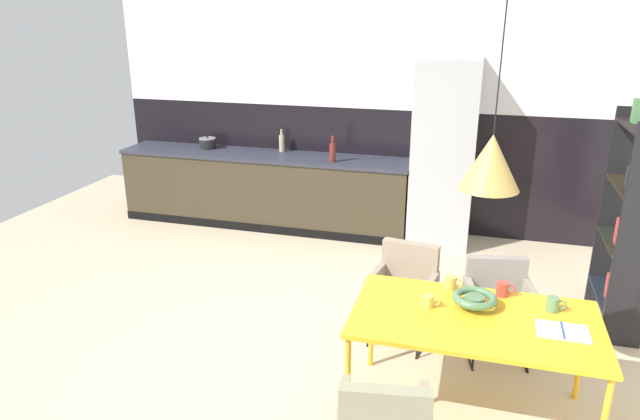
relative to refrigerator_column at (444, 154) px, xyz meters
name	(u,v)px	position (x,y,z in m)	size (l,w,h in m)	color
ground_plane	(277,380)	(-0.89, -3.00, -1.03)	(8.89, 8.89, 0.00)	#C6B391
back_wall_splashback_dark	(370,168)	(-0.89, 0.36, -0.31)	(6.30, 0.12, 1.44)	black
back_wall_panel_upper	(373,44)	(-0.89, 0.36, 1.13)	(6.30, 0.12, 1.44)	white
kitchen_counter	(265,189)	(-2.12, 0.00, -0.58)	(3.56, 0.63, 0.89)	#3B3122
refrigerator_column	(444,154)	(0.00, 0.00, 0.00)	(0.67, 0.60, 2.06)	#ADAFB2
dining_table	(475,324)	(0.44, -3.01, -0.35)	(1.51, 0.85, 0.73)	gold
armchair_by_stool	(498,294)	(0.61, -2.19, -0.53)	(0.56, 0.56, 0.75)	gray
armchair_corner_seat	(405,281)	(-0.10, -2.15, -0.54)	(0.55, 0.54, 0.77)	gray
fruit_bowl	(475,299)	(0.43, -2.88, -0.24)	(0.28, 0.28, 0.09)	#4C704C
open_book	(563,331)	(0.94, -3.05, -0.29)	(0.30, 0.20, 0.02)	white
mug_wide_latte	(451,283)	(0.27, -2.67, -0.25)	(0.12, 0.08, 0.10)	gold
mug_white_ceramic	(428,301)	(0.14, -2.96, -0.26)	(0.12, 0.08, 0.08)	gold
mug_short_terracotta	(503,289)	(0.60, -2.67, -0.25)	(0.12, 0.08, 0.10)	#B23D33
mug_dark_espresso	(553,304)	(0.90, -2.80, -0.25)	(0.12, 0.08, 0.09)	#5B8456
cooking_pot	(208,143)	(-2.90, 0.10, -0.07)	(0.21, 0.21, 0.15)	black
bottle_wine_green	(333,151)	(-1.23, -0.14, -0.02)	(0.07, 0.07, 0.30)	maroon
bottle_vinegar_dark	(282,143)	(-1.95, 0.19, -0.03)	(0.07, 0.07, 0.27)	tan
open_shelf_unit	(629,218)	(1.58, -1.46, -0.08)	(0.30, 0.77, 1.88)	black
pendant_lamp_over_table_near	(491,162)	(0.44, -2.99, 0.68)	(0.34, 0.34, 1.28)	black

